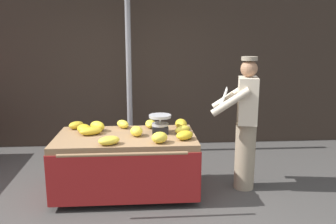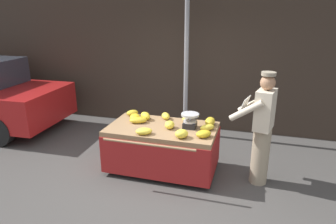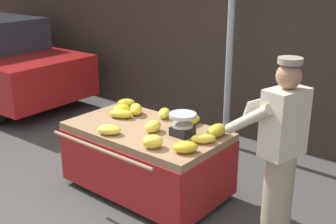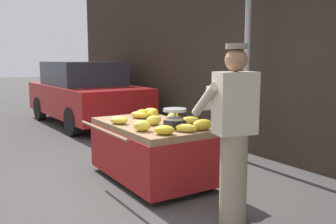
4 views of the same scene
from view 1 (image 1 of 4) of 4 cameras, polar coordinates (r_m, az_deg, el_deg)
name	(u,v)px [view 1 (image 1 of 4)]	position (r m, az deg, el deg)	size (l,w,h in m)	color
ground_plane	(127,210)	(4.14, -6.72, -15.78)	(60.00, 60.00, 0.00)	#423F3D
back_wall	(131,34)	(6.34, -6.12, 12.66)	(16.00, 0.24, 4.02)	#332821
street_pole	(128,54)	(5.80, -6.55, 9.57)	(0.09, 0.09, 3.38)	gray
banana_cart	(126,152)	(4.36, -6.92, -6.52)	(1.74, 1.18, 0.76)	#93704C
weighing_scale	(160,124)	(4.35, -1.32, -1.97)	(0.28, 0.28, 0.23)	black
banana_bunch_0	(123,124)	(4.65, -7.48, -1.99)	(0.13, 0.23, 0.11)	yellow
banana_bunch_1	(97,126)	(4.55, -11.60, -2.29)	(0.14, 0.24, 0.13)	yellow
banana_bunch_2	(150,124)	(4.65, -2.94, -1.95)	(0.13, 0.28, 0.10)	yellow
banana_bunch_3	(136,131)	(4.25, -5.24, -3.17)	(0.15, 0.20, 0.12)	yellow
banana_bunch_4	(181,124)	(4.58, 2.17, -1.98)	(0.15, 0.27, 0.13)	gold
banana_bunch_5	(76,125)	(4.74, -14.94, -2.10)	(0.15, 0.21, 0.10)	gold
banana_bunch_6	(91,131)	(4.38, -12.63, -3.09)	(0.16, 0.28, 0.10)	gold
banana_bunch_7	(160,137)	(3.95, -1.40, -4.23)	(0.17, 0.20, 0.13)	yellow
banana_bunch_8	(84,129)	(4.50, -13.73, -2.68)	(0.17, 0.24, 0.11)	gold
banana_bunch_9	(109,140)	(3.94, -9.74, -4.66)	(0.17, 0.25, 0.10)	yellow
banana_bunch_10	(183,129)	(4.36, 2.42, -2.91)	(0.12, 0.24, 0.09)	yellow
banana_bunch_11	(185,135)	(4.09, 2.77, -3.85)	(0.17, 0.23, 0.10)	gold
vendor_person	(245,123)	(4.49, 12.64, -1.82)	(0.65, 0.60, 1.71)	gray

